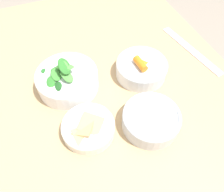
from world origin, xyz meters
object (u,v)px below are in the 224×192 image
at_px(bowl_beans_hotdog, 151,120).
at_px(bowl_cookies, 88,128).
at_px(bowl_carrots, 141,68).
at_px(ruler, 191,50).
at_px(bowl_greens, 67,79).

relative_size(bowl_beans_hotdog, bowl_cookies, 1.09).
distance_m(bowl_carrots, ruler, 0.23).
relative_size(bowl_carrots, bowl_cookies, 1.13).
distance_m(bowl_carrots, bowl_cookies, 0.26).
bearing_deg(bowl_cookies, bowl_carrots, 121.72).
bearing_deg(ruler, bowl_cookies, -68.31).
xyz_separation_m(bowl_carrots, ruler, (-0.04, 0.22, -0.03)).
height_order(bowl_greens, ruler, bowl_greens).
height_order(bowl_greens, bowl_beans_hotdog, bowl_greens).
bearing_deg(bowl_beans_hotdog, bowl_carrots, 161.81).
bearing_deg(bowl_carrots, bowl_beans_hotdog, -18.19).
bearing_deg(bowl_beans_hotdog, ruler, 127.98).
distance_m(bowl_greens, bowl_beans_hotdog, 0.28).
relative_size(bowl_carrots, ruler, 0.56).
distance_m(bowl_cookies, ruler, 0.48).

